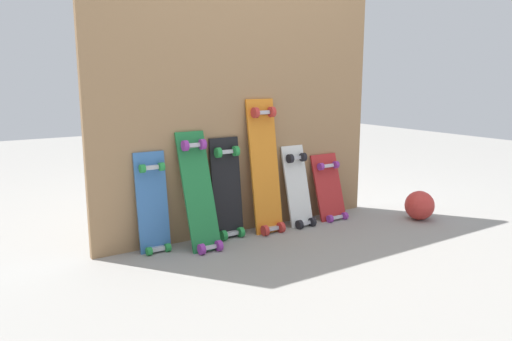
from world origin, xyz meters
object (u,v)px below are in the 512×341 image
object	(u,v)px
skateboard_green	(200,196)
rubber_ball	(420,205)
skateboard_white	(298,191)
skateboard_black	(227,193)
skateboard_red	(330,192)
skateboard_orange	(265,171)
skateboard_blue	(153,208)

from	to	relation	value
skateboard_green	rubber_ball	size ratio (longest dim) A/B	3.63
skateboard_green	skateboard_white	distance (m)	0.78
skateboard_black	rubber_ball	xyz separation A→B (m)	(1.34, -0.42, -0.18)
skateboard_red	rubber_ball	bearing A→B (deg)	-36.36
skateboard_orange	skateboard_green	bearing A→B (deg)	-174.38
skateboard_green	skateboard_blue	bearing A→B (deg)	161.49
skateboard_white	skateboard_green	bearing A→B (deg)	-177.04
skateboard_blue	skateboard_black	distance (m)	0.50
skateboard_blue	rubber_ball	bearing A→B (deg)	-13.13
skateboard_green	skateboard_orange	world-z (taller)	skateboard_orange
skateboard_green	skateboard_black	bearing A→B (deg)	19.34
skateboard_white	skateboard_blue	bearing A→B (deg)	177.40
skateboard_green	skateboard_red	size ratio (longest dim) A/B	1.42
skateboard_white	rubber_ball	world-z (taller)	skateboard_white
skateboard_black	skateboard_red	size ratio (longest dim) A/B	1.31
skateboard_white	skateboard_red	size ratio (longest dim) A/B	1.15
skateboard_blue	skateboard_black	size ratio (longest dim) A/B	0.94
skateboard_orange	skateboard_red	world-z (taller)	skateboard_orange
skateboard_orange	skateboard_red	distance (m)	0.59
skateboard_black	rubber_ball	distance (m)	1.42
skateboard_white	rubber_ball	xyz separation A→B (m)	(0.80, -0.38, -0.14)
skateboard_red	rubber_ball	world-z (taller)	skateboard_red
skateboard_black	skateboard_orange	bearing A→B (deg)	-6.78
skateboard_orange	skateboard_black	bearing A→B (deg)	173.22
skateboard_white	skateboard_black	bearing A→B (deg)	175.54
skateboard_orange	skateboard_white	bearing A→B (deg)	-2.08
skateboard_black	skateboard_red	world-z (taller)	skateboard_black
skateboard_black	skateboard_orange	distance (m)	0.30
skateboard_red	rubber_ball	distance (m)	0.65
skateboard_blue	skateboard_orange	distance (m)	0.78
skateboard_red	skateboard_orange	bearing A→B (deg)	178.91
skateboard_black	skateboard_red	bearing A→B (deg)	-2.97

